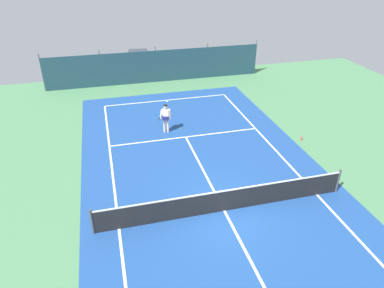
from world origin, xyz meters
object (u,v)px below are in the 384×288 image
object	(u,v)px
tennis_player	(166,116)
water_bottle	(301,138)
tennis_net	(225,200)
parked_car	(139,62)
tennis_ball_near_player	(180,128)
tennis_ball_midcourt	(210,97)

from	to	relation	value
tennis_player	water_bottle	size ratio (longest dim) A/B	6.83
tennis_net	water_bottle	size ratio (longest dim) A/B	42.17
tennis_net	parked_car	distance (m)	18.71
tennis_net	tennis_ball_near_player	distance (m)	7.49
tennis_net	tennis_ball_midcourt	xyz separation A→B (m)	(3.03, 11.70, -0.48)
tennis_net	parked_car	world-z (taller)	parked_car
water_bottle	parked_car	bearing A→B (deg)	115.95
tennis_player	water_bottle	world-z (taller)	tennis_player
tennis_net	tennis_ball_midcourt	bearing A→B (deg)	75.50
tennis_net	tennis_ball_midcourt	distance (m)	12.09
tennis_ball_midcourt	tennis_net	bearing A→B (deg)	-104.50
water_bottle	tennis_net	bearing A→B (deg)	-142.83
tennis_player	water_bottle	distance (m)	7.43
tennis_net	tennis_ball_near_player	world-z (taller)	tennis_net
tennis_ball_near_player	tennis_ball_midcourt	distance (m)	5.24
tennis_ball_midcourt	parked_car	bearing A→B (deg)	119.89
tennis_net	tennis_player	bearing A→B (deg)	97.20
tennis_player	parked_car	bearing A→B (deg)	-67.02
tennis_player	tennis_ball_near_player	world-z (taller)	tennis_player
tennis_ball_near_player	tennis_ball_midcourt	bearing A→B (deg)	53.69
parked_car	tennis_player	bearing A→B (deg)	-82.68
tennis_ball_near_player	tennis_ball_midcourt	size ratio (longest dim) A/B	1.00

